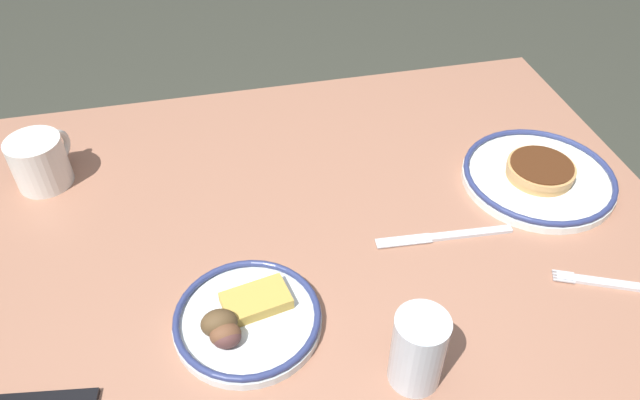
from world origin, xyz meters
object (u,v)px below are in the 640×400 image
plate_near_main (539,176)px  butter_knife (444,236)px  drinking_glass (418,353)px  plate_center_pancakes (245,319)px  fork_near (622,285)px  coffee_mug (40,161)px

plate_near_main → butter_knife: plate_near_main is taller
drinking_glass → plate_near_main: bearing=-137.0°
plate_center_pancakes → plate_near_main: bearing=-160.4°
fork_near → drinking_glass: bearing=11.8°
plate_center_pancakes → drinking_glass: size_ratio=1.81×
coffee_mug → butter_knife: coffee_mug is taller
plate_center_pancakes → coffee_mug: (0.30, -0.39, 0.03)m
plate_center_pancakes → butter_knife: size_ratio=0.92×
plate_near_main → coffee_mug: bearing=-12.9°
plate_near_main → fork_near: bearing=91.7°
plate_center_pancakes → coffee_mug: bearing=-52.0°
plate_center_pancakes → fork_near: 0.56m
drinking_glass → fork_near: bearing=-168.2°
plate_center_pancakes → fork_near: plate_center_pancakes is taller
plate_center_pancakes → coffee_mug: size_ratio=1.79×
drinking_glass → fork_near: 0.36m
coffee_mug → drinking_glass: bearing=134.5°
plate_center_pancakes → butter_knife: 0.35m
drinking_glass → fork_near: size_ratio=0.60×
plate_center_pancakes → butter_knife: (-0.33, -0.10, -0.01)m
butter_knife → coffee_mug: bearing=-24.3°
plate_center_pancakes → fork_near: bearing=174.5°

